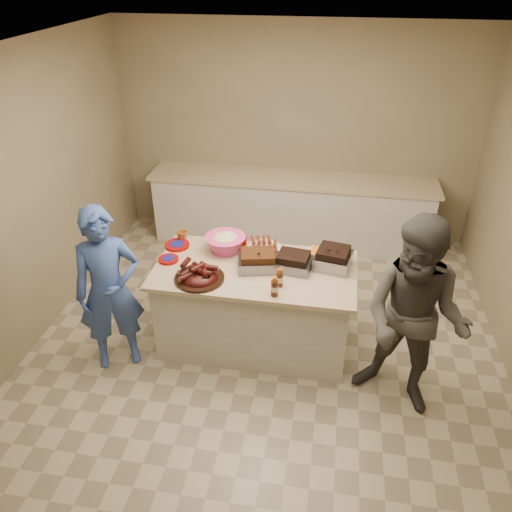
% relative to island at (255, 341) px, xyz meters
% --- Properties ---
extents(room, '(4.50, 5.00, 2.70)m').
position_rel_island_xyz_m(room, '(0.11, -0.12, 0.00)').
color(room, gray).
rests_on(room, ground).
extents(back_counter, '(3.60, 0.64, 0.90)m').
position_rel_island_xyz_m(back_counter, '(0.11, 2.08, 0.45)').
color(back_counter, beige).
rests_on(back_counter, ground).
extents(island, '(1.83, 0.98, 0.86)m').
position_rel_island_xyz_m(island, '(0.00, 0.00, 0.00)').
color(island, beige).
rests_on(island, ground).
extents(rib_platter, '(0.56, 0.56, 0.18)m').
position_rel_island_xyz_m(rib_platter, '(-0.45, -0.26, 0.86)').
color(rib_platter, '#3F0E0C').
rests_on(rib_platter, island).
extents(pulled_pork_tray, '(0.40, 0.34, 0.11)m').
position_rel_island_xyz_m(pulled_pork_tray, '(0.02, 0.01, 0.86)').
color(pulled_pork_tray, '#47230F').
rests_on(pulled_pork_tray, island).
extents(brisket_tray, '(0.35, 0.31, 0.10)m').
position_rel_island_xyz_m(brisket_tray, '(0.34, 0.05, 0.86)').
color(brisket_tray, black).
rests_on(brisket_tray, island).
extents(roasting_pan, '(0.37, 0.37, 0.13)m').
position_rel_island_xyz_m(roasting_pan, '(0.69, 0.15, 0.86)').
color(roasting_pan, gray).
rests_on(roasting_pan, island).
extents(coleslaw_bowl, '(0.39, 0.39, 0.27)m').
position_rel_island_xyz_m(coleslaw_bowl, '(-0.33, 0.26, 0.86)').
color(coleslaw_bowl, '#DF3D88').
rests_on(coleslaw_bowl, island).
extents(sausage_plate, '(0.38, 0.38, 0.05)m').
position_rel_island_xyz_m(sausage_plate, '(0.03, 0.36, 0.86)').
color(sausage_plate, silver).
rests_on(sausage_plate, island).
extents(mac_cheese_dish, '(0.35, 0.29, 0.08)m').
position_rel_island_xyz_m(mac_cheese_dish, '(0.60, 0.25, 0.86)').
color(mac_cheese_dish, orange).
rests_on(mac_cheese_dish, island).
extents(bbq_bottle_a, '(0.06, 0.06, 0.17)m').
position_rel_island_xyz_m(bbq_bottle_a, '(0.25, -0.24, 0.86)').
color(bbq_bottle_a, '#3C1E0B').
rests_on(bbq_bottle_a, island).
extents(bbq_bottle_b, '(0.06, 0.06, 0.18)m').
position_rel_island_xyz_m(bbq_bottle_b, '(0.23, -0.38, 0.86)').
color(bbq_bottle_b, '#3C1E0B').
rests_on(bbq_bottle_b, island).
extents(mustard_bottle, '(0.04, 0.04, 0.11)m').
position_rel_island_xyz_m(mustard_bottle, '(-0.13, 0.21, 0.86)').
color(mustard_bottle, '#EABC00').
rests_on(mustard_bottle, island).
extents(sauce_bowl, '(0.12, 0.04, 0.12)m').
position_rel_island_xyz_m(sauce_bowl, '(-0.07, 0.12, 0.86)').
color(sauce_bowl, silver).
rests_on(sauce_bowl, island).
extents(plate_stack_large, '(0.24, 0.24, 0.03)m').
position_rel_island_xyz_m(plate_stack_large, '(-0.81, 0.26, 0.86)').
color(plate_stack_large, '#980301').
rests_on(plate_stack_large, island).
extents(plate_stack_small, '(0.19, 0.19, 0.03)m').
position_rel_island_xyz_m(plate_stack_small, '(-0.81, -0.00, 0.86)').
color(plate_stack_small, '#980301').
rests_on(plate_stack_small, island).
extents(plastic_cup, '(0.11, 0.10, 0.11)m').
position_rel_island_xyz_m(plastic_cup, '(-0.80, 0.38, 0.86)').
color(plastic_cup, '#905218').
rests_on(plastic_cup, island).
extents(basket_stack, '(0.23, 0.18, 0.11)m').
position_rel_island_xyz_m(basket_stack, '(-0.25, 0.33, 0.86)').
color(basket_stack, '#980301').
rests_on(basket_stack, island).
extents(guest_blue, '(1.24, 1.67, 0.38)m').
position_rel_island_xyz_m(guest_blue, '(-1.21, -0.46, 0.00)').
color(guest_blue, '#3655A4').
rests_on(guest_blue, ground).
extents(guest_gray, '(1.49, 1.94, 0.66)m').
position_rel_island_xyz_m(guest_gray, '(1.35, -0.54, 0.00)').
color(guest_gray, '#4B4943').
rests_on(guest_gray, ground).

